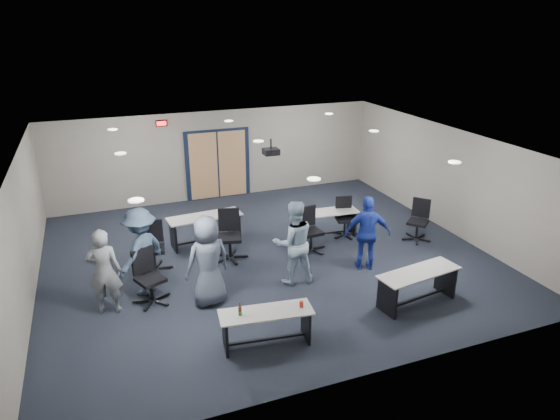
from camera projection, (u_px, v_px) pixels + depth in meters
name	position (u px, v px, depth m)	size (l,w,h in m)	color
floor	(267.00, 256.00, 11.79)	(10.00, 10.00, 0.00)	black
back_wall	(217.00, 155.00, 15.22)	(10.00, 0.04, 2.70)	gray
front_wall	(368.00, 302.00, 7.39)	(10.00, 0.04, 2.70)	gray
left_wall	(23.00, 236.00, 9.64)	(0.04, 9.00, 2.70)	gray
right_wall	(447.00, 179.00, 12.97)	(0.04, 9.00, 2.70)	gray
ceiling	(266.00, 145.00, 10.81)	(10.00, 9.00, 0.04)	silver
double_door	(218.00, 165.00, 15.30)	(2.00, 0.07, 2.20)	black
exit_sign	(161.00, 123.00, 14.24)	(0.32, 0.07, 0.18)	black
ceiling_projector	(271.00, 151.00, 11.46)	(0.35, 0.32, 0.37)	black
ceiling_can_lights	(262.00, 144.00, 11.04)	(6.24, 5.74, 0.02)	white
table_front_left	(266.00, 322.00, 8.50)	(1.65, 0.73, 0.89)	#A8A79F
table_front_right	(418.00, 282.00, 9.72)	(1.79, 0.81, 0.70)	#A8A79F
table_back_left	(205.00, 225.00, 12.30)	(1.86, 0.75, 0.74)	#A8A79F
table_back_right	(325.00, 220.00, 12.70)	(1.73, 0.69, 0.69)	#A8A79F
chair_back_a	(153.00, 247.00, 10.97)	(0.70, 0.70, 1.12)	black
chair_back_b	(230.00, 236.00, 11.48)	(0.74, 0.74, 1.17)	black
chair_back_c	(311.00, 230.00, 11.89)	(0.68, 0.68, 1.08)	black
chair_back_d	(345.00, 217.00, 12.74)	(0.64, 0.64, 1.01)	black
chair_loose_left	(150.00, 278.00, 9.72)	(0.69, 0.69, 1.10)	black
chair_loose_right	(418.00, 221.00, 12.48)	(0.66, 0.66, 1.05)	black
person_gray	(104.00, 271.00, 9.31)	(0.62, 0.41, 1.71)	gray
person_plaid	(208.00, 261.00, 9.59)	(0.89, 0.58, 1.83)	#4F5A6D
person_lightblue	(294.00, 242.00, 10.37)	(0.89, 0.69, 1.83)	#9BB6CD
person_navy	(367.00, 233.00, 10.95)	(1.00, 0.42, 1.71)	#1B2E98
person_back	(141.00, 252.00, 9.96)	(1.18, 0.68, 1.83)	#374B63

